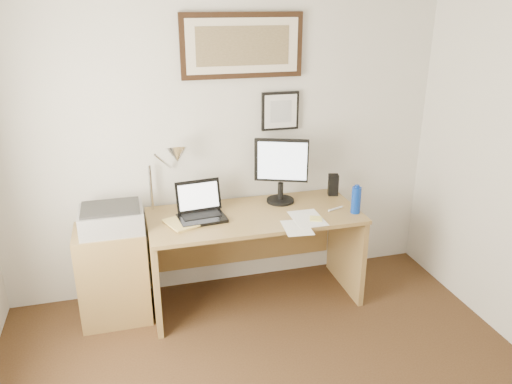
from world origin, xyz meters
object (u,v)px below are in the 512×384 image
object	(u,v)px
book	(169,227)
laptop	(201,210)
desk	(252,237)
printer	(112,218)
side_cabinet	(114,274)
water_bottle	(356,200)
lcd_monitor	(281,168)

from	to	relation	value
book	laptop	world-z (taller)	laptop
book	laptop	size ratio (longest dim) A/B	0.69
book	desk	xyz separation A→B (m)	(0.65, 0.17, -0.24)
laptop	book	bearing A→B (deg)	-153.18
book	desk	distance (m)	0.71
book	printer	size ratio (longest dim) A/B	0.57
side_cabinet	water_bottle	bearing A→B (deg)	-7.13
laptop	desk	bearing A→B (deg)	5.88
book	desk	size ratio (longest dim) A/B	0.16
desk	laptop	bearing A→B (deg)	-174.12
water_bottle	lcd_monitor	xyz separation A→B (m)	(-0.48, 0.35, 0.19)
printer	side_cabinet	bearing A→B (deg)	157.42
book	printer	xyz separation A→B (m)	(-0.39, 0.12, 0.06)
desk	printer	size ratio (longest dim) A/B	3.64
book	desk	bearing A→B (deg)	14.34
laptop	printer	distance (m)	0.64
laptop	lcd_monitor	distance (m)	0.72
desk	printer	distance (m)	1.09
printer	water_bottle	bearing A→B (deg)	-6.86
side_cabinet	laptop	size ratio (longest dim) A/B	2.01
book	lcd_monitor	size ratio (longest dim) A/B	0.48
water_bottle	lcd_monitor	size ratio (longest dim) A/B	0.39
desk	laptop	distance (m)	0.50
side_cabinet	printer	bearing A→B (deg)	-22.58
lcd_monitor	printer	xyz separation A→B (m)	(-1.30, -0.14, -0.22)
lcd_monitor	printer	distance (m)	1.33
printer	laptop	bearing A→B (deg)	0.52
side_cabinet	book	bearing A→B (deg)	-17.28
water_bottle	printer	size ratio (longest dim) A/B	0.46
desk	water_bottle	bearing A→B (deg)	-19.37
laptop	printer	size ratio (longest dim) A/B	0.83
side_cabinet	printer	xyz separation A→B (m)	(0.03, -0.01, 0.45)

